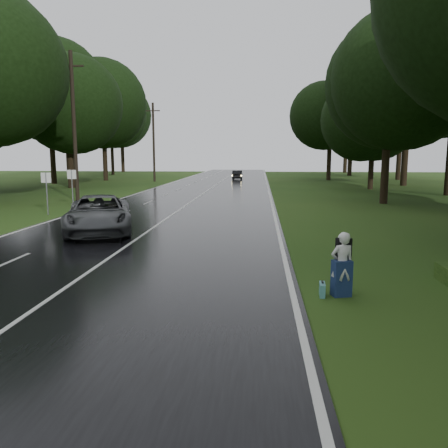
# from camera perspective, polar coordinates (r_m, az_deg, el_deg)

# --- Properties ---
(ground) EXTENTS (160.00, 160.00, 0.00)m
(ground) POSITION_cam_1_polar(r_m,az_deg,el_deg) (12.82, -18.50, -7.16)
(ground) COLOR #2A4715
(ground) RESTS_ON ground
(road) EXTENTS (12.00, 140.00, 0.04)m
(road) POSITION_cam_1_polar(r_m,az_deg,el_deg) (31.89, -4.39, 2.69)
(road) COLOR black
(road) RESTS_ON ground
(lane_center) EXTENTS (0.12, 140.00, 0.01)m
(lane_center) POSITION_cam_1_polar(r_m,az_deg,el_deg) (31.88, -4.39, 2.73)
(lane_center) COLOR silver
(lane_center) RESTS_ON road
(grey_car) EXTENTS (4.34, 6.38, 1.62)m
(grey_car) POSITION_cam_1_polar(r_m,az_deg,el_deg) (20.36, -15.67, 1.23)
(grey_car) COLOR #4A4D4F
(grey_car) RESTS_ON road
(far_car) EXTENTS (1.37, 3.77, 1.23)m
(far_car) POSITION_cam_1_polar(r_m,az_deg,el_deg) (61.75, 1.72, 6.28)
(far_car) COLOR black
(far_car) RESTS_ON road
(hitchhiker) EXTENTS (0.66, 0.63, 1.60)m
(hitchhiker) POSITION_cam_1_polar(r_m,az_deg,el_deg) (11.29, 14.82, -5.25)
(hitchhiker) COLOR silver
(hitchhiker) RESTS_ON ground
(suitcase) EXTENTS (0.17, 0.46, 0.32)m
(suitcase) POSITION_cam_1_polar(r_m,az_deg,el_deg) (11.32, 12.42, -8.17)
(suitcase) COLOR teal
(suitcase) RESTS_ON ground
(utility_pole_mid) EXTENTS (1.80, 0.28, 10.70)m
(utility_pole_mid) POSITION_cam_1_polar(r_m,az_deg,el_deg) (34.91, -18.14, 2.77)
(utility_pole_mid) COLOR black
(utility_pole_mid) RESTS_ON ground
(utility_pole_far) EXTENTS (1.80, 0.28, 9.83)m
(utility_pole_far) POSITION_cam_1_polar(r_m,az_deg,el_deg) (58.17, -8.84, 5.37)
(utility_pole_far) COLOR black
(utility_pole_far) RESTS_ON ground
(road_sign_a) EXTENTS (0.58, 0.10, 2.42)m
(road_sign_a) POSITION_cam_1_polar(r_m,az_deg,el_deg) (27.69, -21.51, 1.11)
(road_sign_a) COLOR white
(road_sign_a) RESTS_ON ground
(road_sign_b) EXTENTS (0.59, 0.10, 2.45)m
(road_sign_b) POSITION_cam_1_polar(r_m,az_deg,el_deg) (30.85, -18.66, 2.00)
(road_sign_b) COLOR white
(road_sign_b) RESTS_ON ground
(tree_left_e) EXTENTS (9.05, 9.05, 14.14)m
(tree_left_e) POSITION_cam_1_polar(r_m,az_deg,el_deg) (49.34, -18.84, 4.40)
(tree_left_e) COLOR black
(tree_left_e) RESTS_ON ground
(tree_left_f) EXTENTS (10.82, 10.82, 16.90)m
(tree_left_f) POSITION_cam_1_polar(r_m,az_deg,el_deg) (62.08, -14.83, 5.40)
(tree_left_f) COLOR black
(tree_left_f) RESTS_ON ground
(tree_right_d) EXTENTS (9.32, 9.32, 14.56)m
(tree_right_d) POSITION_cam_1_polar(r_m,az_deg,el_deg) (33.63, 19.64, 2.48)
(tree_right_d) COLOR black
(tree_right_d) RESTS_ON ground
(tree_right_e) EXTENTS (7.21, 7.21, 11.27)m
(tree_right_e) POSITION_cam_1_polar(r_m,az_deg,el_deg) (47.12, 18.12, 4.24)
(tree_right_e) COLOR black
(tree_right_e) RESTS_ON ground
(tree_right_f) EXTENTS (9.80, 9.80, 15.31)m
(tree_right_f) POSITION_cam_1_polar(r_m,az_deg,el_deg) (62.48, 13.16, 5.48)
(tree_right_f) COLOR black
(tree_right_f) RESTS_ON ground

